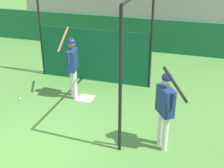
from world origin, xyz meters
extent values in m
plane|color=#477F38|center=(0.00, 0.00, 0.00)|extent=(60.00, 60.00, 0.00)
cube|color=#196038|center=(0.00, 7.10, 0.67)|extent=(24.00, 0.12, 1.33)
cube|color=#9E9E99|center=(0.00, 8.76, 1.49)|extent=(8.70, 3.20, 2.98)
cube|color=#195B33|center=(-3.58, 7.56, 1.38)|extent=(0.45, 0.40, 0.10)
cube|color=#195B33|center=(-3.58, 7.74, 1.61)|extent=(0.45, 0.06, 0.40)
cube|color=#195B33|center=(-3.03, 7.56, 1.38)|extent=(0.45, 0.40, 0.10)
cube|color=#195B33|center=(-3.03, 7.74, 1.61)|extent=(0.45, 0.06, 0.40)
cube|color=#195B33|center=(-2.48, 7.56, 1.38)|extent=(0.45, 0.40, 0.10)
cube|color=#195B33|center=(-2.48, 7.74, 1.61)|extent=(0.45, 0.06, 0.40)
cube|color=#195B33|center=(-1.92, 7.56, 1.38)|extent=(0.45, 0.40, 0.10)
cube|color=#195B33|center=(-1.92, 7.74, 1.61)|extent=(0.45, 0.06, 0.40)
cube|color=#195B33|center=(-1.38, 7.56, 1.38)|extent=(0.45, 0.40, 0.10)
cube|color=#195B33|center=(-1.38, 7.74, 1.61)|extent=(0.45, 0.06, 0.40)
cube|color=#195B33|center=(-0.83, 7.56, 1.38)|extent=(0.45, 0.40, 0.10)
cube|color=#195B33|center=(-0.83, 7.74, 1.61)|extent=(0.45, 0.06, 0.40)
cube|color=#195B33|center=(-0.27, 7.56, 1.38)|extent=(0.45, 0.40, 0.10)
cube|color=#195B33|center=(-0.27, 7.74, 1.61)|extent=(0.45, 0.06, 0.40)
cube|color=#195B33|center=(0.28, 7.56, 1.38)|extent=(0.45, 0.40, 0.10)
cube|color=#195B33|center=(0.28, 7.74, 1.61)|extent=(0.45, 0.06, 0.40)
cube|color=#195B33|center=(0.83, 7.56, 1.38)|extent=(0.45, 0.40, 0.10)
cube|color=#195B33|center=(0.83, 7.74, 1.61)|extent=(0.45, 0.06, 0.40)
cube|color=#195B33|center=(1.38, 7.56, 1.38)|extent=(0.45, 0.40, 0.10)
cube|color=#195B33|center=(1.38, 7.74, 1.61)|extent=(0.45, 0.06, 0.40)
cube|color=#195B33|center=(1.92, 7.56, 1.38)|extent=(0.45, 0.40, 0.10)
cube|color=#195B33|center=(1.92, 7.74, 1.61)|extent=(0.45, 0.06, 0.40)
cube|color=#195B33|center=(2.48, 7.56, 1.38)|extent=(0.45, 0.40, 0.10)
cube|color=#195B33|center=(2.48, 7.74, 1.61)|extent=(0.45, 0.06, 0.40)
cube|color=#195B33|center=(3.03, 7.56, 1.38)|extent=(0.45, 0.40, 0.10)
cube|color=#195B33|center=(3.03, 7.74, 1.61)|extent=(0.45, 0.06, 0.40)
cube|color=#195B33|center=(3.58, 7.56, 1.38)|extent=(0.45, 0.40, 0.10)
cube|color=#195B33|center=(3.58, 7.74, 1.61)|extent=(0.45, 0.06, 0.40)
cube|color=#195B33|center=(-0.27, 8.36, 1.78)|extent=(0.45, 0.40, 0.10)
cube|color=#195B33|center=(0.28, 8.36, 1.78)|extent=(0.45, 0.40, 0.10)
cube|color=#195B33|center=(0.83, 8.36, 1.78)|extent=(0.45, 0.40, 0.10)
cube|color=#195B33|center=(1.38, 8.36, 1.78)|extent=(0.45, 0.40, 0.10)
cube|color=#195B33|center=(1.92, 8.36, 1.78)|extent=(0.45, 0.40, 0.10)
cube|color=#195B33|center=(2.48, 8.36, 1.78)|extent=(0.45, 0.40, 0.10)
cube|color=#195B33|center=(3.03, 8.36, 1.78)|extent=(0.45, 0.40, 0.10)
cube|color=#195B33|center=(3.58, 8.36, 1.78)|extent=(0.45, 0.40, 0.10)
cylinder|color=black|center=(1.82, 0.39, 1.54)|extent=(0.07, 0.07, 3.08)
cylinder|color=black|center=(-1.77, 3.69, 1.54)|extent=(0.07, 0.07, 3.08)
cylinder|color=black|center=(1.82, 3.69, 1.54)|extent=(0.07, 0.07, 3.08)
cube|color=#0F5133|center=(0.03, 3.67, 0.84)|extent=(3.52, 0.03, 1.68)
cube|color=white|center=(0.24, 2.40, 0.01)|extent=(0.44, 0.44, 0.02)
cylinder|color=silver|center=(-0.04, 2.31, 0.42)|extent=(0.15, 0.15, 0.84)
cylinder|color=silver|center=(-0.19, 2.50, 0.42)|extent=(0.15, 0.15, 0.84)
cube|color=navy|center=(-0.11, 2.40, 1.14)|extent=(0.30, 0.51, 0.59)
sphere|color=brown|center=(-0.11, 2.40, 1.60)|extent=(0.21, 0.21, 0.21)
sphere|color=navy|center=(-0.11, 2.40, 1.65)|extent=(0.22, 0.22, 0.22)
cylinder|color=navy|center=(-0.11, 2.15, 1.27)|extent=(0.08, 0.08, 0.33)
cylinder|color=navy|center=(-0.20, 2.64, 1.27)|extent=(0.08, 0.08, 0.33)
cylinder|color=brown|center=(-0.46, 2.62, 1.63)|extent=(0.07, 0.74, 0.55)
sphere|color=brown|center=(-0.10, 2.62, 1.38)|extent=(0.08, 0.08, 0.08)
cylinder|color=silver|center=(2.62, 0.85, 0.42)|extent=(0.18, 0.18, 0.84)
cylinder|color=silver|center=(2.74, 0.66, 0.42)|extent=(0.18, 0.18, 0.84)
cube|color=navy|center=(2.68, 0.75, 1.14)|extent=(0.45, 0.53, 0.59)
sphere|color=tan|center=(2.68, 0.75, 1.60)|extent=(0.21, 0.21, 0.21)
sphere|color=navy|center=(2.68, 0.75, 1.64)|extent=(0.22, 0.22, 0.22)
cylinder|color=navy|center=(2.57, 0.99, 1.27)|extent=(0.10, 0.10, 0.33)
cylinder|color=navy|center=(2.85, 0.56, 1.27)|extent=(0.10, 0.10, 0.33)
cylinder|color=black|center=(2.88, 0.45, 1.66)|extent=(0.53, 0.14, 0.72)
sphere|color=black|center=(2.84, 0.69, 1.31)|extent=(0.08, 0.08, 0.08)
sphere|color=white|center=(-1.51, 1.78, 0.04)|extent=(0.07, 0.07, 0.07)
camera|label=1|loc=(3.30, -4.95, 4.11)|focal=50.00mm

